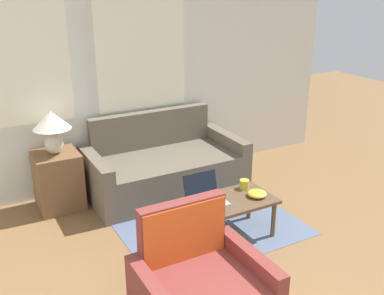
% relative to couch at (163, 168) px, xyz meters
% --- Properties ---
extents(wall_back, '(6.57, 0.06, 2.60)m').
position_rel_couch_xyz_m(wall_back, '(-0.65, 0.48, 1.03)').
color(wall_back, silver).
rests_on(wall_back, ground_plane).
extents(rug, '(1.77, 2.04, 0.01)m').
position_rel_couch_xyz_m(rug, '(0.04, -0.67, -0.27)').
color(rug, slate).
rests_on(rug, ground_plane).
extents(couch, '(1.81, 0.93, 0.89)m').
position_rel_couch_xyz_m(couch, '(0.00, 0.00, 0.00)').
color(couch, '#665B4C').
rests_on(couch, ground_plane).
extents(armchair, '(0.89, 0.76, 0.87)m').
position_rel_couch_xyz_m(armchair, '(-0.73, -2.16, -0.01)').
color(armchair, brown).
rests_on(armchair, ground_plane).
extents(side_table, '(0.47, 0.47, 0.64)m').
position_rel_couch_xyz_m(side_table, '(-1.20, 0.14, 0.05)').
color(side_table, brown).
rests_on(side_table, ground_plane).
extents(table_lamp, '(0.40, 0.40, 0.46)m').
position_rel_couch_xyz_m(table_lamp, '(-1.20, 0.14, 0.68)').
color(table_lamp, beige).
rests_on(table_lamp, side_table).
extents(coffee_table, '(0.99, 0.50, 0.40)m').
position_rel_couch_xyz_m(coffee_table, '(0.04, -1.28, 0.08)').
color(coffee_table, brown).
rests_on(coffee_table, ground_plane).
extents(laptop, '(0.35, 0.31, 0.26)m').
position_rel_couch_xyz_m(laptop, '(-0.13, -1.20, 0.18)').
color(laptop, '#B7B7BC').
rests_on(laptop, coffee_table).
extents(cup_navy, '(0.10, 0.10, 0.09)m').
position_rel_couch_xyz_m(cup_navy, '(0.37, -1.13, 0.17)').
color(cup_navy, gold).
rests_on(cup_navy, coffee_table).
extents(snack_bowl, '(0.19, 0.19, 0.06)m').
position_rel_couch_xyz_m(snack_bowl, '(0.38, -1.34, 0.15)').
color(snack_bowl, gold).
rests_on(snack_bowl, coffee_table).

